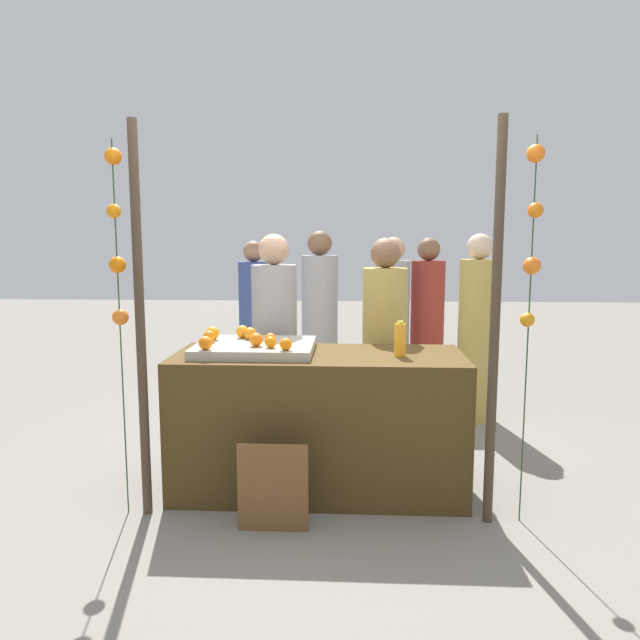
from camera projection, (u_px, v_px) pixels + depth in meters
ground_plane at (319, 487)px, 3.99m from camera, size 24.00×24.00×0.00m
stall_counter at (319, 422)px, 3.93m from camera, size 1.87×0.76×0.91m
orange_tray at (255, 348)px, 3.92m from camera, size 0.76×0.64×0.06m
orange_0 at (271, 342)px, 3.74m from camera, size 0.07×0.07×0.07m
orange_1 at (213, 333)px, 4.04m from camera, size 0.09×0.09×0.09m
orange_2 at (286, 344)px, 3.66m from camera, size 0.08×0.08×0.08m
orange_3 at (270, 339)px, 3.88m from camera, size 0.07×0.07×0.07m
orange_4 at (209, 336)px, 3.93m from camera, size 0.08×0.08×0.08m
orange_5 at (205, 343)px, 3.67m from camera, size 0.09×0.09×0.09m
orange_6 at (242, 332)px, 4.12m from camera, size 0.09×0.09×0.09m
orange_7 at (256, 340)px, 3.80m from camera, size 0.09×0.09×0.09m
orange_8 at (250, 333)px, 4.05m from camera, size 0.08×0.08×0.08m
juice_bottle at (400, 340)px, 3.78m from camera, size 0.07×0.07×0.23m
chalkboard_sign at (273, 488)px, 3.38m from camera, size 0.40×0.03×0.52m
vendor_left at (275, 354)px, 4.51m from camera, size 0.34×0.34×1.68m
vendor_right at (384, 356)px, 4.52m from camera, size 0.33×0.33×1.66m
crowd_person_0 at (320, 327)px, 5.75m from camera, size 0.35×0.35×1.72m
crowd_person_1 at (392, 329)px, 5.80m from camera, size 0.33×0.33×1.66m
crowd_person_2 at (477, 335)px, 5.40m from camera, size 0.34×0.34×1.69m
crowd_person_3 at (427, 327)px, 5.95m from camera, size 0.33×0.33×1.66m
crowd_person_4 at (255, 323)px, 6.36m from camera, size 0.33×0.33×1.63m
canopy_post_left at (140, 324)px, 3.47m from camera, size 0.06×0.06×2.31m
canopy_post_right at (495, 327)px, 3.37m from camera, size 0.06×0.06×2.31m
garland_strand_left at (117, 244)px, 3.42m from camera, size 0.10×0.11×2.21m
garland_strand_right at (533, 234)px, 3.30m from camera, size 0.11×0.11×2.21m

